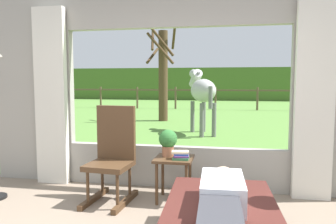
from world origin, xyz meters
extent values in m
cube|color=#9E998E|center=(-2.02, 2.26, 1.27)|extent=(1.15, 0.12, 2.55)
cube|color=#9E998E|center=(0.00, 2.26, 0.28)|extent=(2.90, 0.12, 0.55)
cube|color=#9E998E|center=(0.00, 2.26, 2.33)|extent=(2.90, 0.12, 0.45)
cube|color=silver|center=(-1.69, 2.12, 1.20)|extent=(0.44, 0.10, 2.40)
cube|color=silver|center=(1.69, 2.12, 1.20)|extent=(0.44, 0.10, 2.40)
cube|color=#568438|center=(0.00, 13.16, 0.01)|extent=(36.00, 21.68, 0.02)
cube|color=#446427|center=(0.00, 23.00, 1.20)|extent=(36.00, 2.00, 2.40)
cube|color=#471E19|center=(0.67, 0.48, 0.33)|extent=(0.97, 1.74, 0.18)
cube|color=silver|center=(0.67, 0.63, 0.53)|extent=(0.37, 0.61, 0.22)
sphere|color=tan|center=(0.67, 1.02, 0.53)|extent=(0.20, 0.20, 0.20)
cube|color=#4C331E|center=(-0.65, 1.54, 0.44)|extent=(0.52, 0.52, 0.06)
cube|color=#4C331E|center=(-0.63, 1.75, 0.78)|extent=(0.48, 0.10, 0.68)
cube|color=#4C331E|center=(-0.84, 1.56, 0.03)|extent=(0.11, 0.68, 0.06)
cube|color=#4C331E|center=(-0.45, 1.53, 0.03)|extent=(0.11, 0.68, 0.06)
cylinder|color=#4C331E|center=(-0.84, 1.38, 0.24)|extent=(0.04, 0.04, 0.38)
cylinder|color=#4C331E|center=(-0.48, 1.35, 0.24)|extent=(0.04, 0.04, 0.38)
cylinder|color=#4C331E|center=(-0.81, 1.73, 0.24)|extent=(0.04, 0.04, 0.38)
cylinder|color=#4C331E|center=(-0.45, 1.71, 0.24)|extent=(0.04, 0.04, 0.38)
cube|color=#4C331E|center=(0.08, 1.74, 0.51)|extent=(0.44, 0.44, 0.03)
cylinder|color=#4C331E|center=(-0.09, 1.57, 0.24)|extent=(0.04, 0.04, 0.49)
cylinder|color=#4C331E|center=(0.25, 1.57, 0.24)|extent=(0.04, 0.04, 0.49)
cylinder|color=#4C331E|center=(-0.09, 1.91, 0.24)|extent=(0.04, 0.04, 0.49)
cylinder|color=#4C331E|center=(0.25, 1.91, 0.24)|extent=(0.04, 0.04, 0.49)
cylinder|color=#9E6042|center=(0.00, 1.80, 0.58)|extent=(0.14, 0.14, 0.12)
sphere|color=#2D6B2D|center=(0.00, 1.80, 0.73)|extent=(0.22, 0.22, 0.22)
cube|color=#337247|center=(0.18, 1.67, 0.53)|extent=(0.19, 0.15, 0.03)
cube|color=#59336B|center=(0.18, 1.67, 0.56)|extent=(0.19, 0.16, 0.02)
cube|color=#23478C|center=(0.18, 1.69, 0.58)|extent=(0.17, 0.14, 0.02)
cube|color=beige|center=(0.16, 1.69, 0.60)|extent=(0.21, 0.15, 0.02)
ellipsoid|color=#B2B2AD|center=(0.02, 6.57, 1.17)|extent=(0.99, 1.36, 0.60)
cylinder|color=#B2B2AD|center=(-0.24, 7.20, 1.48)|extent=(0.47, 0.65, 0.53)
ellipsoid|color=#B2B2AD|center=(-0.33, 7.42, 1.63)|extent=(0.37, 0.52, 0.24)
cube|color=slate|center=(-0.21, 7.12, 1.51)|extent=(0.24, 0.43, 0.32)
cylinder|color=slate|center=(0.25, 6.01, 1.02)|extent=(0.13, 0.13, 0.55)
cylinder|color=slate|center=(-0.29, 6.89, 0.45)|extent=(0.11, 0.11, 0.85)
cylinder|color=slate|center=(0.01, 7.02, 0.45)|extent=(0.11, 0.11, 0.85)
cylinder|color=slate|center=(0.03, 6.12, 0.45)|extent=(0.11, 0.11, 0.85)
cylinder|color=slate|center=(0.33, 6.24, 0.45)|extent=(0.11, 0.11, 0.85)
cylinder|color=#4C3823|center=(-1.60, 9.28, 1.58)|extent=(0.32, 0.32, 3.13)
cylinder|color=#47331E|center=(-1.60, 8.80, 2.50)|extent=(0.95, 0.09, 1.08)
cylinder|color=#47331E|center=(-1.54, 8.87, 2.72)|extent=(0.80, 0.21, 0.97)
cylinder|color=#47331E|center=(-1.95, 9.20, 2.86)|extent=(0.23, 0.74, 0.84)
cylinder|color=#47331E|center=(-1.99, 9.34, 2.31)|extent=(0.25, 1.03, 0.63)
cylinder|color=#47331E|center=(-1.24, 9.38, 2.98)|extent=(0.32, 0.79, 0.86)
cylinder|color=brown|center=(-8.00, 14.30, 0.57)|extent=(0.10, 0.10, 1.10)
cylinder|color=brown|center=(-6.00, 14.30, 0.57)|extent=(0.10, 0.10, 1.10)
cylinder|color=brown|center=(-4.00, 14.30, 0.57)|extent=(0.10, 0.10, 1.10)
cylinder|color=brown|center=(-2.00, 14.30, 0.57)|extent=(0.10, 0.10, 1.10)
cylinder|color=brown|center=(0.00, 14.30, 0.57)|extent=(0.10, 0.10, 1.10)
cylinder|color=brown|center=(2.00, 14.30, 0.57)|extent=(0.10, 0.10, 1.10)
cylinder|color=brown|center=(4.00, 14.30, 0.57)|extent=(0.10, 0.10, 1.10)
cube|color=brown|center=(0.00, 14.30, 0.97)|extent=(16.00, 0.06, 0.08)
camera|label=1|loc=(0.72, -1.98, 1.41)|focal=35.04mm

